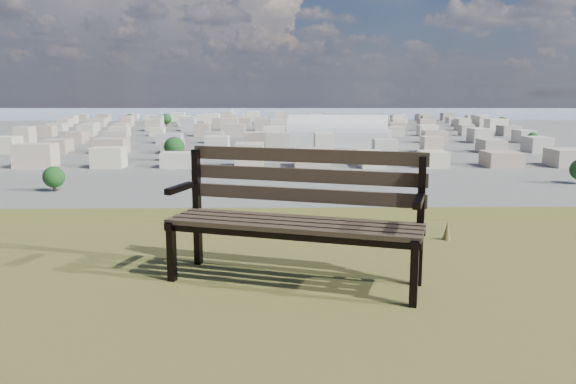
{
  "coord_description": "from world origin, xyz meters",
  "views": [
    {
      "loc": [
        0.86,
        -1.73,
        26.32
      ],
      "look_at": [
        0.97,
        4.04,
        25.3
      ],
      "focal_mm": 35.0,
      "sensor_mm": 36.0,
      "label": 1
    }
  ],
  "objects": [
    {
      "name": "park_bench",
      "position": [
        1.0,
        2.13,
        25.52
      ],
      "size": [
        1.84,
        1.08,
        0.92
      ],
      "rotation": [
        0.0,
        0.0,
        -0.32
      ],
      "color": "#3E3324",
      "rests_on": "hilltop_mesa"
    },
    {
      "name": "arena",
      "position": [
        31.14,
        280.79,
        4.9
      ],
      "size": [
        52.12,
        29.02,
        20.8
      ],
      "rotation": [
        0.0,
        0.0,
        -0.17
      ],
      "color": "silver",
      "rests_on": "ground"
    },
    {
      "name": "city_blocks",
      "position": [
        0.0,
        394.44,
        3.5
      ],
      "size": [
        395.0,
        361.0,
        7.0
      ],
      "color": "silver",
      "rests_on": "ground"
    },
    {
      "name": "city_trees",
      "position": [
        -26.39,
        319.0,
        4.83
      ],
      "size": [
        406.52,
        387.2,
        9.98
      ],
      "color": "#322319",
      "rests_on": "ground"
    },
    {
      "name": "bay_water",
      "position": [
        0.0,
        900.0,
        0.0
      ],
      "size": [
        2400.0,
        700.0,
        0.12
      ],
      "primitive_type": "cube",
      "color": "gray",
      "rests_on": "ground"
    },
    {
      "name": "far_hills",
      "position": [
        -60.92,
        1402.93,
        25.47
      ],
      "size": [
        2050.0,
        340.0,
        60.0
      ],
      "color": "#A4ACCC",
      "rests_on": "ground"
    }
  ]
}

